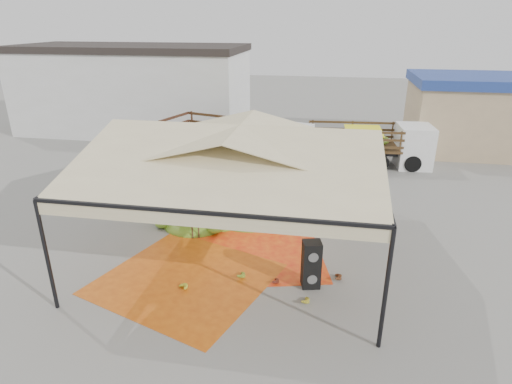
% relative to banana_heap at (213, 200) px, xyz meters
% --- Properties ---
extents(ground, '(90.00, 90.00, 0.00)m').
position_rel_banana_heap_xyz_m(ground, '(1.56, -2.13, -0.59)').
color(ground, slate).
rests_on(ground, ground).
extents(canopy_tent, '(8.10, 8.10, 4.00)m').
position_rel_banana_heap_xyz_m(canopy_tent, '(1.56, -2.13, 2.71)').
color(canopy_tent, black).
rests_on(canopy_tent, ground).
extents(building_white, '(14.30, 6.30, 5.40)m').
position_rel_banana_heap_xyz_m(building_white, '(-8.44, 11.87, 2.12)').
color(building_white, silver).
rests_on(building_white, ground).
extents(building_tan, '(6.30, 5.30, 4.10)m').
position_rel_banana_heap_xyz_m(building_tan, '(11.56, 10.87, 1.48)').
color(building_tan, tan).
rests_on(building_tan, ground).
extents(tarp_left, '(5.55, 5.42, 0.01)m').
position_rel_banana_heap_xyz_m(tarp_left, '(0.39, -4.32, -0.59)').
color(tarp_left, '#CF6213').
rests_on(tarp_left, ground).
extents(tarp_right, '(4.88, 5.02, 0.01)m').
position_rel_banana_heap_xyz_m(tarp_right, '(2.09, -2.31, -0.59)').
color(tarp_right, orange).
rests_on(tarp_right, ground).
extents(banana_heap, '(6.93, 6.45, 1.19)m').
position_rel_banana_heap_xyz_m(banana_heap, '(0.00, 0.00, 0.00)').
color(banana_heap, '#557E1A').
rests_on(banana_heap, ground).
extents(hand_yellow_a, '(0.54, 0.48, 0.21)m').
position_rel_banana_heap_xyz_m(hand_yellow_a, '(3.75, -4.79, -0.49)').
color(hand_yellow_a, '#B18F23').
rests_on(hand_yellow_a, ground).
extents(hand_yellow_b, '(0.60, 0.60, 0.21)m').
position_rel_banana_heap_xyz_m(hand_yellow_b, '(0.44, -4.85, -0.49)').
color(hand_yellow_b, gold).
rests_on(hand_yellow_b, ground).
extents(hand_red_a, '(0.50, 0.42, 0.23)m').
position_rel_banana_heap_xyz_m(hand_red_a, '(4.56, -3.58, -0.48)').
color(hand_red_a, '#522712').
rests_on(hand_red_a, ground).
extents(hand_red_b, '(0.48, 0.41, 0.20)m').
position_rel_banana_heap_xyz_m(hand_red_b, '(2.86, -4.05, -0.49)').
color(hand_red_b, '#582614').
rests_on(hand_red_b, ground).
extents(hand_green, '(0.54, 0.46, 0.22)m').
position_rel_banana_heap_xyz_m(hand_green, '(1.84, -3.94, -0.48)').
color(hand_green, '#567919').
rests_on(hand_green, ground).
extents(hanging_bunches, '(1.74, 0.24, 0.20)m').
position_rel_banana_heap_xyz_m(hanging_bunches, '(3.46, -1.76, 2.03)').
color(hanging_bunches, '#40821B').
rests_on(hanging_bunches, ground).
extents(speaker_stack, '(0.58, 0.54, 1.37)m').
position_rel_banana_heap_xyz_m(speaker_stack, '(3.89, -4.02, 0.09)').
color(speaker_stack, black).
rests_on(speaker_stack, ground).
extents(banana_leaves, '(0.96, 1.36, 3.70)m').
position_rel_banana_heap_xyz_m(banana_leaves, '(-0.18, -2.27, -0.59)').
color(banana_leaves, '#2F691C').
rests_on(banana_leaves, ground).
extents(vendor, '(0.71, 0.53, 1.78)m').
position_rel_banana_heap_xyz_m(vendor, '(3.25, 3.42, 0.30)').
color(vendor, gray).
rests_on(vendor, ground).
extents(truck_left, '(7.46, 4.36, 2.43)m').
position_rel_banana_heap_xyz_m(truck_left, '(-0.01, 5.08, 0.90)').
color(truck_left, '#50351A').
rests_on(truck_left, ground).
extents(truck_right, '(6.10, 2.48, 2.05)m').
position_rel_banana_heap_xyz_m(truck_right, '(6.34, 7.22, 0.67)').
color(truck_right, '#473317').
rests_on(truck_right, ground).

